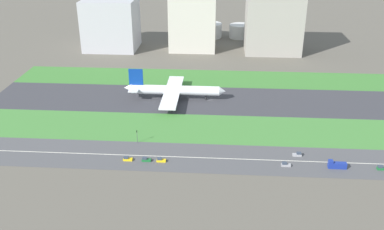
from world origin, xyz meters
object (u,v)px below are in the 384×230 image
Objects in this scene: car_1 at (298,154)px; traffic_light at (137,136)px; fuel_tank_west at (209,30)px; car_6 at (146,160)px; car_2 at (286,165)px; truck_0 at (337,165)px; office_tower at (274,20)px; terminal_building at (111,24)px; car_0 at (127,159)px; airliner at (173,90)px; hangar_building at (193,23)px; fuel_tank_centre at (240,31)px; car_5 at (381,168)px; car_4 at (161,160)px.

traffic_light reaches higher than car_1.
fuel_tank_west is at bearing 82.17° from traffic_light.
car_6 is 238.15m from fuel_tank_west.
car_6 is at bearing 0.00° from car_2.
office_tower reaches higher than truck_0.
car_2 is 0.08× the size of office_tower.
office_tower reaches higher than terminal_building.
car_0 is 0.10× the size of terminal_building.
airliner is at bearing -51.60° from car_2.
car_2 is 231.79m from terminal_building.
truck_0 is (89.77, -0.00, 0.75)m from car_6.
airliner reaches higher than car_2.
airliner is 132.80m from terminal_building.
hangar_building is 64.81m from fuel_tank_centre.
airliner is 1.45× the size of terminal_building.
office_tower is at bearing 57.13° from airliner.
car_2 is 0.10× the size of terminal_building.
car_5 is 38.28m from car_1.
car_4 is 0.19× the size of fuel_tank_west.
traffic_light is at bearing -95.54° from hangar_building.
fuel_tank_west is (-67.16, 237.00, 5.06)m from truck_0.
car_4 is at bearing 0.00° from car_5.
car_5 is 258.75m from terminal_building.
terminal_building reaches higher than car_0.
car_6 and car_4 have the same top height.
fuel_tank_west is (15.44, 237.00, 5.81)m from car_4.
traffic_light is (-7.50, 17.99, 3.37)m from car_6.
fuel_tank_west is (31.62, 237.00, 5.81)m from car_0.
car_4 is (16.18, 0.00, 0.00)m from car_0.
terminal_building is (-128.21, 192.00, 20.62)m from car_2.
fuel_tank_centre is (-13.70, 237.00, 5.39)m from car_2.
hangar_building is at bearing 180.00° from office_tower.
hangar_building is at bearing -73.50° from car_2.
car_5 and car_1 have the same top height.
hangar_building is at bearing -67.28° from truck_0.
terminal_building is (-151.72, 192.00, 19.87)m from truck_0.
truck_0 is at bearing -67.28° from hangar_building.
car_2 is at bearing -125.25° from car_1.
car_0 is at bearing -99.78° from airliner.
car_6 is 0.19× the size of fuel_tank_west.
traffic_light is 0.16× the size of terminal_building.
car_5 is 103.11m from car_4.
office_tower is 2.29× the size of fuel_tank_west.
fuel_tank_centre is (-37.21, 237.00, 4.64)m from truck_0.
car_0 is 18.37m from traffic_light.
airliner is 166.12m from fuel_tank_centre.
car_4 is 0.61× the size of traffic_light.
fuel_tank_west is (-55.50, 45.00, -20.45)m from office_tower.
fuel_tank_centre reaches higher than car_2.
airliner reaches higher than car_0.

